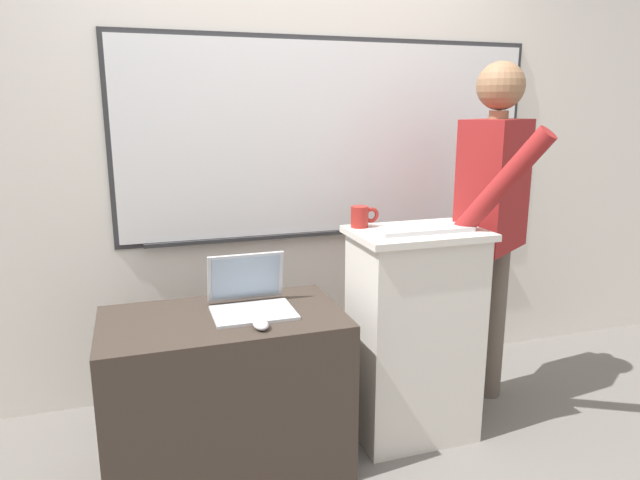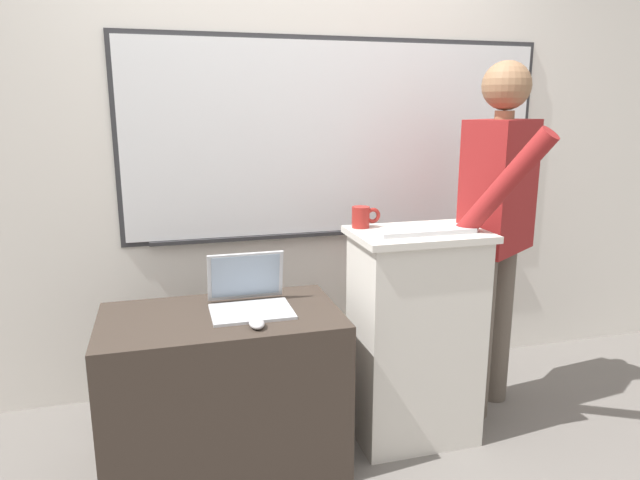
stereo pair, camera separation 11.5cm
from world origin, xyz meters
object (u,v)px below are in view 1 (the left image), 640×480
at_px(wireless_keyboard, 424,230).
at_px(coffee_mug, 361,217).
at_px(lectern_podium, 413,334).
at_px(side_desk, 226,393).
at_px(computer_mouse_by_laptop, 261,324).
at_px(laptop, 250,294).
at_px(person_presenter, 493,215).

relative_size(wireless_keyboard, coffee_mug, 3.24).
distance_m(lectern_podium, coffee_mug, 0.60).
distance_m(side_desk, wireless_keyboard, 1.10).
bearing_deg(coffee_mug, computer_mouse_by_laptop, -150.12).
bearing_deg(lectern_podium, side_desk, 179.52).
distance_m(laptop, computer_mouse_by_laptop, 0.24).
bearing_deg(laptop, side_desk, -155.61).
relative_size(side_desk, laptop, 2.94).
distance_m(laptop, wireless_keyboard, 0.80).
distance_m(person_presenter, coffee_mug, 0.69).
xyz_separation_m(laptop, wireless_keyboard, (0.75, -0.12, 0.25)).
bearing_deg(side_desk, person_presenter, 5.28).
relative_size(person_presenter, computer_mouse_by_laptop, 17.29).
xyz_separation_m(side_desk, wireless_keyboard, (0.88, -0.06, 0.66)).
bearing_deg(coffee_mug, person_presenter, -0.22).
height_order(person_presenter, laptop, person_presenter).
xyz_separation_m(lectern_podium, coffee_mug, (-0.22, 0.13, 0.54)).
height_order(person_presenter, computer_mouse_by_laptop, person_presenter).
xyz_separation_m(wireless_keyboard, computer_mouse_by_laptop, (-0.76, -0.12, -0.30)).
distance_m(lectern_podium, wireless_keyboard, 0.51).
relative_size(wireless_keyboard, computer_mouse_by_laptop, 4.32).
bearing_deg(person_presenter, coffee_mug, 146.40).
bearing_deg(computer_mouse_by_laptop, wireless_keyboard, 9.21).
height_order(lectern_podium, wireless_keyboard, wireless_keyboard).
xyz_separation_m(person_presenter, coffee_mug, (-0.69, 0.00, 0.03)).
height_order(lectern_podium, computer_mouse_by_laptop, lectern_podium).
height_order(person_presenter, coffee_mug, person_presenter).
bearing_deg(person_presenter, computer_mouse_by_laptop, 160.59).
bearing_deg(wireless_keyboard, coffee_mug, 139.97).
relative_size(lectern_podium, computer_mouse_by_laptop, 9.90).
bearing_deg(computer_mouse_by_laptop, person_presenter, 13.97).
distance_m(wireless_keyboard, computer_mouse_by_laptop, 0.82).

